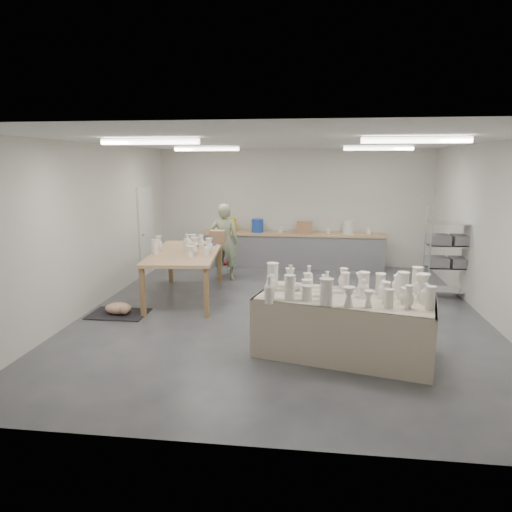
# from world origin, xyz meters

# --- Properties ---
(room) EXTENTS (8.00, 8.02, 3.00)m
(room) POSITION_xyz_m (-0.11, 0.08, 2.06)
(room) COLOR #424449
(room) RESTS_ON ground
(back_counter) EXTENTS (4.60, 0.60, 1.24)m
(back_counter) POSITION_xyz_m (-0.01, 3.68, 0.49)
(back_counter) COLOR tan
(back_counter) RESTS_ON ground
(wire_shelf) EXTENTS (0.88, 0.48, 1.80)m
(wire_shelf) POSITION_xyz_m (3.20, 1.40, 0.92)
(wire_shelf) COLOR silver
(wire_shelf) RESTS_ON ground
(drying_table) EXTENTS (2.58, 1.67, 1.21)m
(drying_table) POSITION_xyz_m (0.96, -1.70, 0.47)
(drying_table) COLOR olive
(drying_table) RESTS_ON ground
(work_table) EXTENTS (1.50, 2.62, 1.26)m
(work_table) POSITION_xyz_m (-1.92, 0.80, 0.93)
(work_table) COLOR tan
(work_table) RESTS_ON ground
(rug) EXTENTS (1.00, 0.70, 0.02)m
(rug) POSITION_xyz_m (-2.90, -0.46, 0.01)
(rug) COLOR black
(rug) RESTS_ON ground
(cat) EXTENTS (0.54, 0.44, 0.20)m
(cat) POSITION_xyz_m (-2.88, -0.47, 0.12)
(cat) COLOR white
(cat) RESTS_ON rug
(potter) EXTENTS (0.65, 0.43, 1.76)m
(potter) POSITION_xyz_m (-1.49, 2.24, 0.88)
(potter) COLOR gray
(potter) RESTS_ON ground
(red_stool) EXTENTS (0.49, 0.49, 0.35)m
(red_stool) POSITION_xyz_m (-1.49, 2.51, 0.31)
(red_stool) COLOR red
(red_stool) RESTS_ON ground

